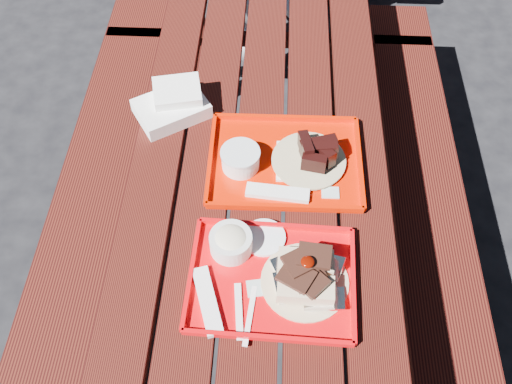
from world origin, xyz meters
TOP-DOWN VIEW (x-y plane):
  - ground at (0.00, 0.00)m, footprint 60.00×60.00m
  - picnic_table_near at (-0.00, 0.00)m, footprint 1.41×2.40m
  - near_tray at (0.05, -0.35)m, footprint 0.42×0.35m
  - far_tray at (0.07, -0.00)m, footprint 0.44×0.34m
  - white_cloth at (-0.27, 0.20)m, footprint 0.26×0.24m

SIDE VIEW (x-z plane):
  - ground at x=0.00m, z-range 0.00..0.00m
  - picnic_table_near at x=0.00m, z-range 0.19..0.94m
  - far_tray at x=0.07m, z-range 0.74..0.81m
  - near_tray at x=0.05m, z-range 0.72..0.85m
  - white_cloth at x=-0.27m, z-range 0.74..0.83m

